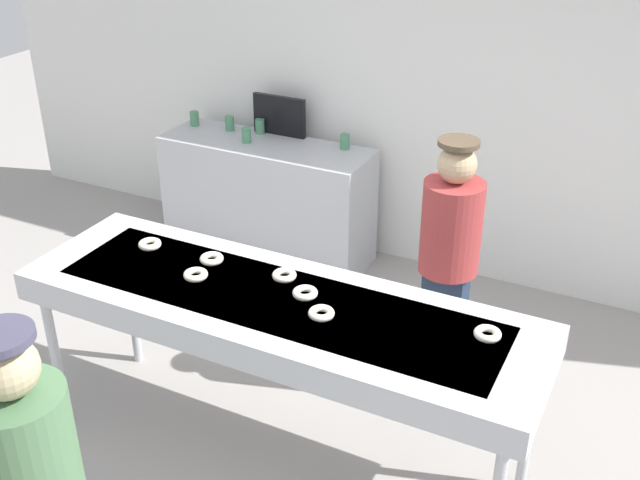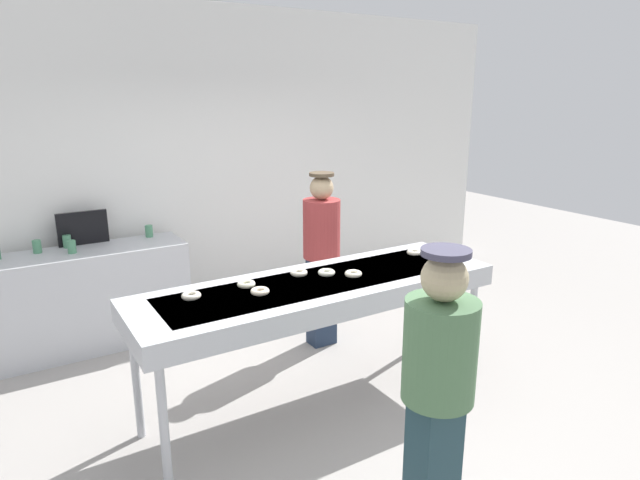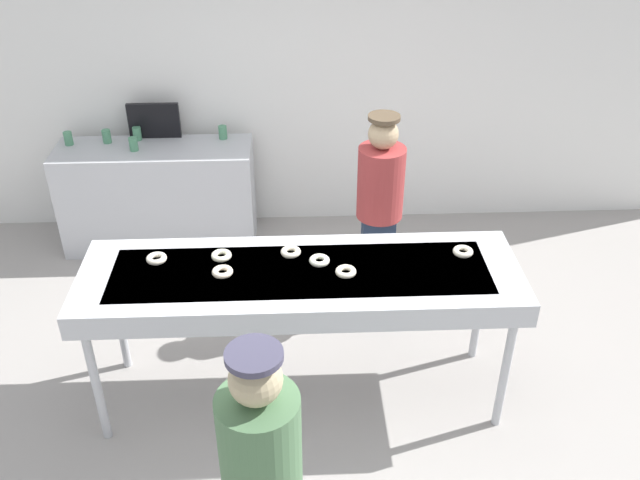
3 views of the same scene
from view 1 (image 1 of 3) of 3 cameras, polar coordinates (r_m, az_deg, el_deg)
ground_plane at (r=4.48m, az=-2.90°, el=-15.43°), size 16.00×16.00×0.00m
back_wall at (r=5.71m, az=9.13°, el=12.77°), size 8.00×0.12×3.22m
fryer_conveyor at (r=3.89m, az=-3.23°, el=-5.32°), size 2.72×0.82×1.02m
sugar_donut_0 at (r=3.70m, az=0.10°, el=-5.44°), size 0.13×0.13×0.04m
sugar_donut_1 at (r=4.40m, az=-12.49°, el=-0.30°), size 0.18×0.18×0.04m
sugar_donut_2 at (r=4.06m, az=-9.19°, el=-2.55°), size 0.18×0.18×0.04m
sugar_donut_3 at (r=3.64m, az=12.30°, el=-6.79°), size 0.17×0.17×0.04m
sugar_donut_4 at (r=4.00m, az=-2.66°, el=-2.62°), size 0.17×0.17×0.04m
sugar_donut_5 at (r=4.19m, az=-8.03°, el=-1.38°), size 0.18×0.18×0.04m
sugar_donut_6 at (r=3.85m, az=-1.11°, el=-3.93°), size 0.15×0.15×0.04m
worker_baker at (r=4.43m, az=9.50°, el=-1.31°), size 0.34×0.34×1.65m
prep_counter at (r=6.19m, az=-3.91°, el=3.05°), size 1.69×0.55×0.95m
paper_cup_0 at (r=6.20m, az=-4.47°, el=8.39°), size 0.07×0.07×0.12m
paper_cup_1 at (r=6.29m, az=-6.70°, el=8.57°), size 0.07×0.07×0.12m
paper_cup_2 at (r=5.87m, az=1.85°, el=7.30°), size 0.07×0.07×0.12m
paper_cup_3 at (r=6.02m, az=-5.47°, el=7.73°), size 0.07×0.07×0.12m
paper_cup_4 at (r=6.44m, az=-9.28°, el=8.86°), size 0.07×0.07×0.12m
menu_display at (r=6.14m, az=-3.03°, el=9.19°), size 0.45×0.04×0.31m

